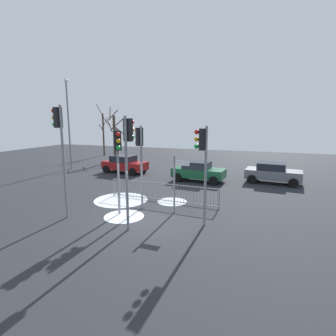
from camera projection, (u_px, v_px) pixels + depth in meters
The scene contains 17 objects.
ground_plane at pixel (139, 221), 12.25m from camera, with size 60.00×60.00×0.00m, color #26282D.
traffic_light_mid_right at pixel (118, 152), 12.48m from camera, with size 0.45×0.49×4.12m.
traffic_light_foreground_right at pixel (203, 154), 11.22m from camera, with size 0.57×0.33×4.27m.
traffic_light_rear_left at pixel (128, 148), 10.75m from camera, with size 0.35×0.56×4.67m.
traffic_light_rear_right at pixel (140, 148), 13.50m from camera, with size 0.49×0.44×4.23m.
traffic_light_foreground_left at pixel (60, 137), 12.06m from camera, with size 0.57×0.35×5.16m.
direction_sign_post at pixel (176, 181), 12.98m from camera, with size 0.79×0.09×2.84m.
pedestrian_guard_railing at pixel (162, 192), 14.92m from camera, with size 6.42×0.42×1.07m.
car_red_far at pixel (125, 164), 23.21m from camera, with size 3.97×2.29×1.47m.
car_grey_trailing at pixel (273, 173), 19.37m from camera, with size 3.95×2.23×1.47m.
car_green_mid at pixel (198, 171), 19.99m from camera, with size 3.92×2.18×1.47m.
street_lamp at pixel (68, 116), 24.24m from camera, with size 0.36×0.36×8.09m.
bare_tree_left at pixel (103, 133), 33.77m from camera, with size 1.40×1.39×6.35m.
bare_tree_centre at pixel (114, 136), 29.35m from camera, with size 1.97×1.96×5.83m.
snow_patch_kerb at pixel (172, 202), 15.04m from camera, with size 1.64×1.64×0.01m, color silver.
snow_patch_island at pixel (124, 216), 12.77m from camera, with size 1.89×1.89×0.01m, color silver.
snow_patch_verge at pixel (121, 200), 15.39m from camera, with size 3.03×3.03×0.01m, color silver.
Camera 1 is at (5.20, -10.49, 4.53)m, focal length 28.87 mm.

